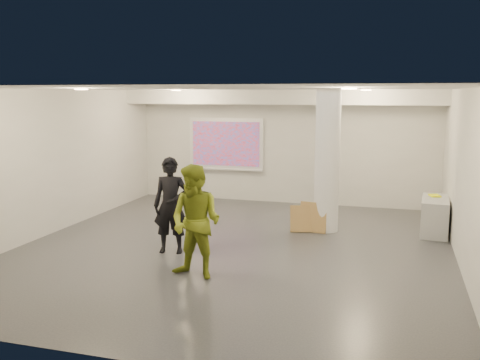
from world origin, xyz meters
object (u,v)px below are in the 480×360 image
(woman, at_px, (171,205))
(man, at_px, (196,222))
(credenza, at_px, (435,216))
(projection_screen, at_px, (226,144))
(column, at_px, (327,161))

(woman, relative_size, man, 0.98)
(credenza, xyz_separation_m, woman, (-4.75, -2.82, 0.51))
(credenza, bearing_deg, projection_screen, 161.05)
(credenza, distance_m, man, 5.53)
(credenza, bearing_deg, man, -130.25)
(projection_screen, bearing_deg, woman, -83.52)
(credenza, height_order, woman, woman)
(woman, xyz_separation_m, man, (0.93, -1.14, 0.02))
(projection_screen, xyz_separation_m, man, (1.50, -6.18, -0.62))
(column, relative_size, credenza, 2.35)
(column, bearing_deg, woman, -136.61)
(projection_screen, xyz_separation_m, credenza, (5.32, -2.22, -1.15))
(woman, distance_m, man, 1.47)
(man, bearing_deg, column, 76.95)
(column, bearing_deg, projection_screen, 139.44)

